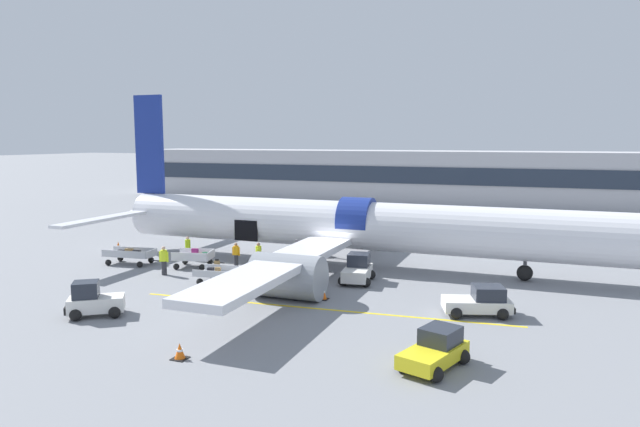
{
  "coord_description": "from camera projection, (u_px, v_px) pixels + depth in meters",
  "views": [
    {
      "loc": [
        11.94,
        -33.24,
        8.36
      ],
      "look_at": [
        -1.11,
        0.73,
        3.61
      ],
      "focal_mm": 32.0,
      "sensor_mm": 36.0,
      "label": 1
    }
  ],
  "objects": [
    {
      "name": "ground_crew_loader_b",
      "position": [
        236.0,
        254.0,
        37.73
      ],
      "size": [
        0.55,
        0.39,
        1.58
      ],
      "color": "#2D2D33",
      "rests_on": "ground_plane"
    },
    {
      "name": "safety_cone_tail",
      "position": [
        118.0,
        247.0,
        42.69
      ],
      "size": [
        0.57,
        0.57,
        0.76
      ],
      "color": "black",
      "rests_on": "ground_plane"
    },
    {
      "name": "ground_plane",
      "position": [
        332.0,
        272.0,
        36.09
      ],
      "size": [
        500.0,
        500.0,
        0.0
      ],
      "primitive_type": "plane",
      "color": "gray"
    },
    {
      "name": "suitcase_on_tarmac_upright",
      "position": [
        217.0,
        266.0,
        36.05
      ],
      "size": [
        0.4,
        0.3,
        0.86
      ],
      "color": "olive",
      "rests_on": "ground_plane"
    },
    {
      "name": "baggage_cart_empty",
      "position": [
        131.0,
        256.0,
        38.28
      ],
      "size": [
        4.33,
        2.07,
        1.08
      ],
      "color": "#B7BABF",
      "rests_on": "ground_plane"
    },
    {
      "name": "ground_crew_driver",
      "position": [
        259.0,
        255.0,
        36.99
      ],
      "size": [
        0.44,
        0.6,
        1.71
      ],
      "color": "#1E2338",
      "rests_on": "ground_plane"
    },
    {
      "name": "ground_crew_supervisor",
      "position": [
        188.0,
        248.0,
        39.73
      ],
      "size": [
        0.53,
        0.53,
        1.64
      ],
      "color": "#2D2D33",
      "rests_on": "ground_plane"
    },
    {
      "name": "baggage_cart_queued",
      "position": [
        225.0,
        275.0,
        33.28
      ],
      "size": [
        4.33,
        2.27,
        0.96
      ],
      "color": "#B7BABF",
      "rests_on": "ground_plane"
    },
    {
      "name": "airplane",
      "position": [
        348.0,
        227.0,
        37.57
      ],
      "size": [
        36.99,
        34.37,
        11.6
      ],
      "color": "silver",
      "rests_on": "ground_plane"
    },
    {
      "name": "baggage_cart_loading",
      "position": [
        196.0,
        259.0,
        37.42
      ],
      "size": [
        3.46,
        2.38,
        1.23
      ],
      "color": "silver",
      "rests_on": "ground_plane"
    },
    {
      "name": "baggage_tug_spare",
      "position": [
        480.0,
        302.0,
        27.26
      ],
      "size": [
        3.54,
        2.61,
        1.42
      ],
      "color": "silver",
      "rests_on": "ground_plane"
    },
    {
      "name": "ground_crew_loader_a",
      "position": [
        164.0,
        260.0,
        35.28
      ],
      "size": [
        0.63,
        0.47,
        1.8
      ],
      "color": "#2D2D33",
      "rests_on": "ground_plane"
    },
    {
      "name": "safety_cone_wingtip",
      "position": [
        323.0,
        293.0,
        29.94
      ],
      "size": [
        0.55,
        0.55,
        0.74
      ],
      "color": "black",
      "rests_on": "ground_plane"
    },
    {
      "name": "baggage_tug_lead",
      "position": [
        94.0,
        302.0,
        27.07
      ],
      "size": [
        2.82,
        2.51,
        1.69
      ],
      "color": "silver",
      "rests_on": "ground_plane"
    },
    {
      "name": "terminal_strip",
      "position": [
        443.0,
        176.0,
        76.42
      ],
      "size": [
        90.02,
        8.97,
        6.81
      ],
      "color": "#B2B2B7",
      "rests_on": "ground_plane"
    },
    {
      "name": "apron_marking_line",
      "position": [
        320.0,
        309.0,
        28.27
      ],
      "size": [
        19.38,
        1.66,
        0.01
      ],
      "color": "yellow",
      "rests_on": "ground_plane"
    },
    {
      "name": "baggage_tug_mid",
      "position": [
        435.0,
        351.0,
        21.03
      ],
      "size": [
        2.51,
        3.46,
        1.41
      ],
      "color": "yellow",
      "rests_on": "ground_plane"
    },
    {
      "name": "baggage_tug_rear",
      "position": [
        358.0,
        270.0,
        33.58
      ],
      "size": [
        2.15,
        3.11,
        1.63
      ],
      "color": "silver",
      "rests_on": "ground_plane"
    },
    {
      "name": "safety_cone_engine_left",
      "position": [
        180.0,
        352.0,
        21.82
      ],
      "size": [
        0.58,
        0.58,
        0.63
      ],
      "color": "black",
      "rests_on": "ground_plane"
    }
  ]
}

